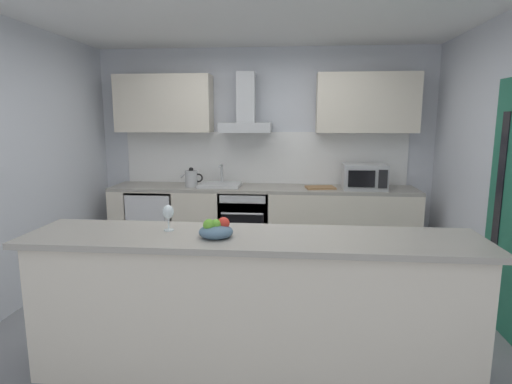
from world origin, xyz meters
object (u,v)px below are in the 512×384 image
at_px(range_hood, 246,114).
at_px(fruit_bowl, 216,230).
at_px(chopping_board, 320,188).
at_px(sink, 220,184).
at_px(wine_glass, 168,213).
at_px(oven, 245,222).
at_px(refrigerator, 156,223).
at_px(kettle, 191,178).
at_px(microwave, 364,177).

xyz_separation_m(range_hood, fruit_bowl, (0.10, -2.59, -0.76)).
distance_m(range_hood, chopping_board, 1.27).
bearing_deg(sink, chopping_board, -1.62).
distance_m(range_hood, wine_glass, 2.56).
distance_m(sink, wine_glass, 2.35).
height_order(sink, fruit_bowl, sink).
bearing_deg(oven, refrigerator, -179.86).
bearing_deg(chopping_board, refrigerator, 179.42).
bearing_deg(kettle, oven, 2.92).
relative_size(wine_glass, chopping_board, 0.52).
bearing_deg(range_hood, microwave, -6.31).
relative_size(refrigerator, fruit_bowl, 3.86).
height_order(kettle, fruit_bowl, kettle).
xyz_separation_m(refrigerator, wine_glass, (0.90, -2.33, 0.67)).
bearing_deg(sink, kettle, -172.70).
xyz_separation_m(refrigerator, fruit_bowl, (1.25, -2.45, 0.60)).
bearing_deg(oven, wine_glass, -96.10).
height_order(range_hood, fruit_bowl, range_hood).
xyz_separation_m(refrigerator, sink, (0.84, 0.01, 0.50)).
height_order(wine_glass, fruit_bowl, wine_glass).
relative_size(refrigerator, kettle, 2.94).
distance_m(kettle, range_hood, 1.04).
bearing_deg(refrigerator, oven, 0.14).
distance_m(oven, wine_glass, 2.43).
relative_size(sink, range_hood, 0.69).
height_order(microwave, chopping_board, microwave).
xyz_separation_m(oven, microwave, (1.42, -0.03, 0.59)).
height_order(oven, chopping_board, chopping_board).
bearing_deg(kettle, range_hood, 13.89).
height_order(microwave, kettle, microwave).
xyz_separation_m(sink, chopping_board, (1.22, -0.03, -0.02)).
height_order(oven, microwave, microwave).
xyz_separation_m(oven, fruit_bowl, (0.10, -2.46, 0.56)).
height_order(microwave, range_hood, range_hood).
distance_m(sink, kettle, 0.36).
xyz_separation_m(oven, wine_glass, (-0.25, -2.33, 0.64)).
xyz_separation_m(kettle, fruit_bowl, (0.76, -2.42, 0.02)).
xyz_separation_m(refrigerator, kettle, (0.49, -0.03, 0.58)).
relative_size(microwave, fruit_bowl, 2.27).
relative_size(oven, microwave, 1.60).
relative_size(oven, chopping_board, 2.35).
bearing_deg(oven, chopping_board, -1.49).
xyz_separation_m(sink, range_hood, (0.31, 0.12, 0.86)).
bearing_deg(sink, fruit_bowl, -80.49).
relative_size(oven, fruit_bowl, 3.64).
relative_size(sink, wine_glass, 2.81).
bearing_deg(refrigerator, range_hood, 6.58).
bearing_deg(wine_glass, refrigerator, 111.12).
height_order(oven, kettle, kettle).
bearing_deg(refrigerator, wine_glass, -68.88).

